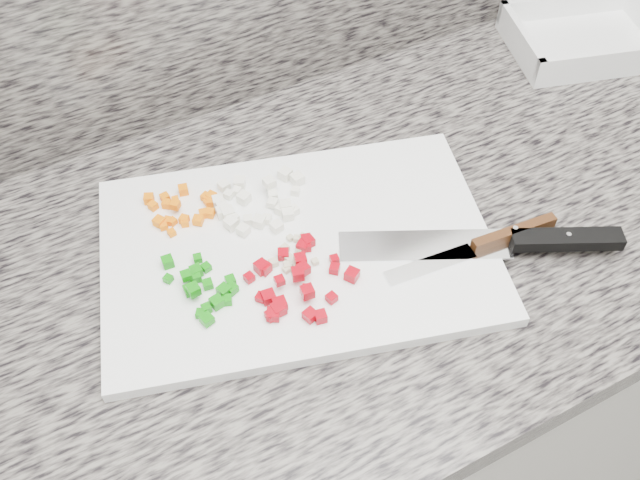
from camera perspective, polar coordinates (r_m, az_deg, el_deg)
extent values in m
cube|color=silver|center=(1.29, 2.04, -12.68)|extent=(3.92, 0.62, 0.86)
cube|color=slate|center=(0.91, 2.81, 0.23)|extent=(3.96, 0.64, 0.04)
cube|color=white|center=(0.86, -1.79, -0.75)|extent=(0.54, 0.43, 0.02)
cube|color=orange|center=(0.89, -10.81, 1.62)|extent=(0.01, 0.01, 0.01)
cube|color=orange|center=(0.90, -9.31, 2.10)|extent=(0.01, 0.01, 0.01)
cube|color=orange|center=(0.90, -12.74, 1.46)|extent=(0.02, 0.02, 0.01)
cube|color=orange|center=(0.90, -11.50, 2.76)|extent=(0.02, 0.02, 0.01)
cube|color=orange|center=(0.91, -9.10, 3.41)|extent=(0.01, 0.01, 0.01)
cube|color=orange|center=(0.91, -8.94, 3.03)|extent=(0.01, 0.01, 0.01)
cube|color=orange|center=(0.93, -13.53, 3.23)|extent=(0.02, 0.02, 0.01)
cube|color=orange|center=(0.89, -12.42, 1.11)|extent=(0.01, 0.01, 0.01)
cube|color=orange|center=(0.92, -13.21, 2.68)|extent=(0.01, 0.01, 0.01)
cube|color=orange|center=(0.89, -9.72, 1.58)|extent=(0.02, 0.02, 0.01)
cube|color=orange|center=(0.90, -11.71, 1.47)|extent=(0.01, 0.01, 0.01)
cube|color=orange|center=(0.88, -11.78, 0.59)|extent=(0.01, 0.01, 0.01)
cube|color=orange|center=(0.89, -10.76, 1.38)|extent=(0.01, 0.01, 0.01)
cube|color=orange|center=(0.90, -12.07, 1.52)|extent=(0.01, 0.01, 0.01)
cube|color=orange|center=(0.93, -10.88, 3.96)|extent=(0.01, 0.01, 0.01)
cube|color=orange|center=(0.91, -8.68, 3.45)|extent=(0.02, 0.02, 0.01)
cube|color=orange|center=(0.92, -12.30, 3.35)|extent=(0.01, 0.01, 0.01)
cube|color=orange|center=(0.92, -11.50, 3.16)|extent=(0.01, 0.01, 0.01)
cube|color=orange|center=(0.92, -12.17, 2.84)|extent=(0.01, 0.01, 0.01)
cube|color=orange|center=(0.89, -8.81, 2.14)|extent=(0.02, 0.02, 0.01)
cube|color=orange|center=(0.91, -8.62, 3.06)|extent=(0.01, 0.01, 0.01)
cube|color=white|center=(0.88, -2.61, 2.09)|extent=(0.02, 0.02, 0.01)
cube|color=white|center=(0.90, -7.77, 2.60)|extent=(0.01, 0.01, 0.01)
cube|color=white|center=(0.91, -1.96, 3.93)|extent=(0.01, 0.01, 0.01)
cube|color=white|center=(0.89, -3.17, 2.45)|extent=(0.02, 0.02, 0.01)
cube|color=white|center=(0.89, -7.37, 2.15)|extent=(0.02, 0.02, 0.01)
cube|color=white|center=(0.90, -6.11, 3.37)|extent=(0.02, 0.02, 0.01)
cube|color=white|center=(0.88, -7.13, 1.32)|extent=(0.02, 0.02, 0.01)
cube|color=white|center=(0.91, -8.14, 3.10)|extent=(0.02, 0.02, 0.01)
cube|color=white|center=(0.88, -6.98, 1.69)|extent=(0.02, 0.02, 0.01)
cube|color=white|center=(0.88, -4.88, 1.49)|extent=(0.02, 0.02, 0.01)
cube|color=white|center=(0.90, -3.83, 2.98)|extent=(0.02, 0.02, 0.01)
cube|color=white|center=(0.92, -1.83, 4.92)|extent=(0.02, 0.02, 0.01)
cube|color=white|center=(0.87, -3.50, 1.09)|extent=(0.02, 0.02, 0.01)
cube|color=white|center=(0.88, -4.30, 1.69)|extent=(0.01, 0.01, 0.01)
cube|color=white|center=(0.89, -2.09, 2.40)|extent=(0.01, 0.01, 0.01)
cube|color=white|center=(0.89, -2.52, 2.30)|extent=(0.02, 0.02, 0.01)
cube|color=white|center=(0.91, -3.80, 3.59)|extent=(0.02, 0.02, 0.01)
cube|color=white|center=(0.87, -6.15, 0.80)|extent=(0.02, 0.02, 0.01)
cube|color=white|center=(0.89, -7.85, 2.22)|extent=(0.01, 0.01, 0.01)
cube|color=white|center=(0.92, -6.45, 4.58)|extent=(0.02, 0.02, 0.01)
cube|color=white|center=(0.88, -5.77, 1.64)|extent=(0.01, 0.01, 0.01)
cube|color=white|center=(0.93, -2.80, 5.30)|extent=(0.02, 0.02, 0.01)
cube|color=white|center=(0.89, -2.77, 2.70)|extent=(0.02, 0.02, 0.01)
cube|color=white|center=(0.92, -6.68, 3.93)|extent=(0.01, 0.01, 0.01)
cube|color=white|center=(0.91, -4.08, 4.62)|extent=(0.02, 0.02, 0.01)
cube|color=white|center=(0.91, -7.32, 3.64)|extent=(0.01, 0.01, 0.01)
cube|color=white|center=(0.92, -7.70, 4.33)|extent=(0.02, 0.02, 0.01)
cube|color=#0F820B|center=(0.81, -10.08, -3.95)|extent=(0.01, 0.01, 0.01)
cube|color=#0F820B|center=(0.84, -12.05, -3.05)|extent=(0.01, 0.01, 0.01)
cube|color=#0F820B|center=(0.83, -7.18, -3.23)|extent=(0.01, 0.01, 0.01)
cube|color=#0F820B|center=(0.80, -9.03, -6.30)|extent=(0.02, 0.02, 0.01)
cube|color=#0F820B|center=(0.83, -10.67, -2.80)|extent=(0.01, 0.01, 0.01)
cube|color=#0F820B|center=(0.83, -8.98, -3.50)|extent=(0.01, 0.01, 0.01)
cube|color=#0F820B|center=(0.85, -9.76, -1.46)|extent=(0.01, 0.01, 0.01)
cube|color=#0F820B|center=(0.81, -7.43, -4.79)|extent=(0.01, 0.01, 0.01)
cube|color=#0F820B|center=(0.83, -10.39, -3.84)|extent=(0.01, 0.01, 0.01)
cube|color=#0F820B|center=(0.81, -8.25, -4.95)|extent=(0.02, 0.02, 0.01)
cube|color=#0F820B|center=(0.84, -9.88, -2.46)|extent=(0.01, 0.01, 0.01)
cube|color=#0F820B|center=(0.82, -7.07, -3.89)|extent=(0.02, 0.02, 0.01)
cube|color=#0F820B|center=(0.85, -12.09, -1.72)|extent=(0.01, 0.01, 0.01)
cube|color=#0F820B|center=(0.81, -9.07, -5.43)|extent=(0.01, 0.01, 0.01)
cube|color=#0F820B|center=(0.83, -9.97, -2.89)|extent=(0.02, 0.02, 0.01)
cube|color=#0F820B|center=(0.80, -9.52, -5.82)|extent=(0.01, 0.01, 0.01)
cube|color=#0F820B|center=(0.84, -9.09, -2.17)|extent=(0.01, 0.01, 0.01)
cube|color=#0F820B|center=(0.82, -10.39, -3.94)|extent=(0.01, 0.01, 0.01)
cube|color=#0F820B|center=(0.82, -7.69, -4.06)|extent=(0.02, 0.02, 0.01)
cube|color=#A1020E|center=(0.80, -1.04, -3.98)|extent=(0.01, 0.01, 0.01)
cube|color=#A1020E|center=(0.84, 1.16, -1.56)|extent=(0.01, 0.01, 0.01)
cube|color=#A1020E|center=(0.81, -1.35, -2.34)|extent=(0.02, 0.02, 0.01)
cube|color=#A1020E|center=(0.86, -1.11, 0.03)|extent=(0.01, 0.01, 0.01)
cube|color=#A1020E|center=(0.82, 2.57, -2.79)|extent=(0.02, 0.02, 0.01)
cube|color=#A1020E|center=(0.79, -3.76, -5.94)|extent=(0.02, 0.02, 0.01)
cube|color=#A1020E|center=(0.80, -3.24, -5.13)|extent=(0.02, 0.02, 0.01)
cube|color=#A1020E|center=(0.80, 0.93, -4.65)|extent=(0.01, 0.01, 0.01)
cube|color=#A1020E|center=(0.83, 1.17, -2.31)|extent=(0.02, 0.02, 0.01)
cube|color=#A1020E|center=(0.81, -4.75, -4.58)|extent=(0.01, 0.01, 0.01)
cube|color=#A1020E|center=(0.83, -4.71, -2.17)|extent=(0.02, 0.02, 0.01)
cube|color=#A1020E|center=(0.83, -5.69, -3.01)|extent=(0.01, 0.01, 0.01)
cube|color=#A1020E|center=(0.84, -2.95, -1.14)|extent=(0.02, 0.02, 0.01)
cube|color=#A1020E|center=(0.80, -1.02, -4.17)|extent=(0.02, 0.02, 0.01)
cube|color=#A1020E|center=(0.79, 0.04, -6.15)|extent=(0.02, 0.02, 0.01)
cube|color=#A1020E|center=(0.85, -0.93, -0.12)|extent=(0.01, 0.01, 0.01)
cube|color=#A1020E|center=(0.82, -1.58, -1.56)|extent=(0.02, 0.02, 0.01)
cube|color=#A1020E|center=(0.79, -0.79, -6.03)|extent=(0.02, 0.02, 0.01)
cube|color=#A1020E|center=(0.81, -1.79, -2.72)|extent=(0.02, 0.02, 0.01)
cube|color=#A1020E|center=(0.79, -3.92, -6.02)|extent=(0.01, 0.01, 0.01)
cube|color=#A1020E|center=(0.85, -1.39, -0.47)|extent=(0.02, 0.02, 0.01)
cube|color=#A1020E|center=(0.81, -3.26, -3.26)|extent=(0.01, 0.01, 0.01)
cube|color=#A1020E|center=(0.80, -3.34, -5.53)|extent=(0.02, 0.02, 0.01)
cube|color=#A1020E|center=(0.81, -4.14, -4.55)|extent=(0.02, 0.02, 0.01)
cube|color=#A1020E|center=(0.83, -4.47, -2.24)|extent=(0.02, 0.02, 0.01)
cube|color=#A1020E|center=(0.85, -1.10, -0.51)|extent=(0.01, 0.01, 0.01)
cube|color=beige|center=(0.86, -1.86, 0.12)|extent=(0.01, 0.01, 0.01)
cube|color=beige|center=(0.86, -1.40, 0.22)|extent=(0.01, 0.01, 0.01)
cube|color=beige|center=(0.83, -2.71, -2.36)|extent=(0.01, 0.01, 0.01)
cube|color=beige|center=(0.85, -1.72, -0.75)|extent=(0.01, 0.01, 0.01)
cube|color=beige|center=(0.83, -1.52, -2.06)|extent=(0.01, 0.01, 0.01)
cube|color=beige|center=(0.85, -2.83, -0.69)|extent=(0.01, 0.01, 0.01)
cube|color=beige|center=(0.84, -2.39, -1.54)|extent=(0.01, 0.01, 0.01)
cube|color=beige|center=(0.86, -2.40, 0.18)|extent=(0.01, 0.01, 0.01)
cube|color=beige|center=(0.85, -3.05, -1.08)|extent=(0.01, 0.01, 0.01)
cube|color=beige|center=(0.83, -1.91, -2.03)|extent=(0.01, 0.01, 0.01)
cube|color=beige|center=(0.83, -2.60, -2.04)|extent=(0.01, 0.01, 0.01)
cube|color=beige|center=(0.84, -2.37, -1.90)|extent=(0.01, 0.01, 0.01)
cube|color=beige|center=(0.84, -0.40, -1.73)|extent=(0.01, 0.01, 0.01)
cube|color=beige|center=(0.84, -3.74, -1.81)|extent=(0.01, 0.01, 0.01)
cube|color=white|center=(0.86, 8.39, -0.45)|extent=(0.21, 0.13, 0.00)
cube|color=black|center=(0.90, 19.14, 0.04)|extent=(0.13, 0.08, 0.02)
cylinder|color=white|center=(0.90, 19.28, 0.41)|extent=(0.01, 0.01, 0.00)
cube|color=white|center=(0.85, 8.82, -1.99)|extent=(0.11, 0.03, 0.00)
cube|color=#4A2812|center=(0.89, 15.24, 0.54)|extent=(0.11, 0.02, 0.02)
cylinder|color=white|center=(0.88, 15.36, 0.91)|extent=(0.01, 0.01, 0.00)
cube|color=white|center=(1.25, 20.25, 14.43)|extent=(0.27, 0.22, 0.01)
cube|color=white|center=(1.29, 19.10, 17.34)|extent=(0.22, 0.08, 0.04)
cube|color=white|center=(1.18, 22.10, 13.09)|extent=(0.22, 0.08, 0.04)
cube|color=white|center=(1.19, 15.75, 15.14)|extent=(0.06, 0.16, 0.04)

